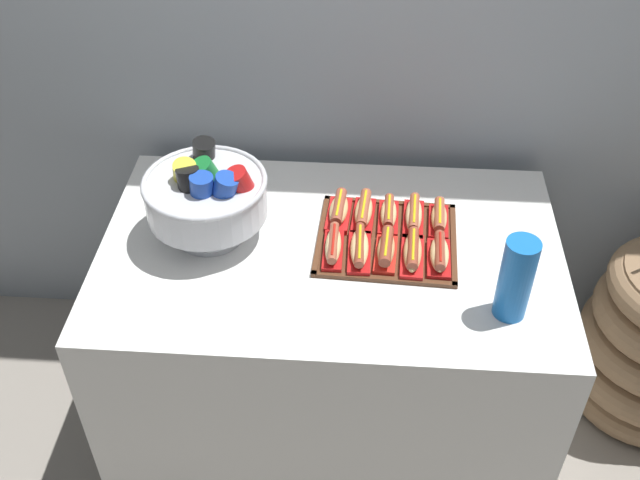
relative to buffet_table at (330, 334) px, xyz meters
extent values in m
plane|color=gray|center=(0.00, 0.00, -0.41)|extent=(10.00, 10.00, 0.00)
cube|color=#9EA8B2|center=(0.00, 0.54, 0.89)|extent=(6.00, 0.10, 2.60)
cube|color=white|center=(0.00, 0.00, 0.00)|extent=(1.35, 0.85, 0.74)
cylinder|color=black|center=(-0.55, -0.30, -0.39)|extent=(0.05, 0.05, 0.04)
cylinder|color=black|center=(-0.55, 0.30, -0.39)|extent=(0.05, 0.05, 0.04)
cylinder|color=black|center=(0.55, 0.30, -0.39)|extent=(0.05, 0.05, 0.04)
cube|color=#56331E|center=(0.16, 0.04, 0.38)|extent=(0.42, 0.38, 0.01)
cube|color=#56331E|center=(0.15, -0.13, 0.38)|extent=(0.41, 0.03, 0.01)
cube|color=#56331E|center=(0.17, 0.21, 0.38)|extent=(0.41, 0.03, 0.01)
cube|color=#56331E|center=(-0.03, 0.05, 0.38)|extent=(0.03, 0.36, 0.01)
cube|color=#56331E|center=(0.36, 0.03, 0.38)|extent=(0.03, 0.36, 0.01)
cube|color=#B21414|center=(0.01, -0.03, 0.39)|extent=(0.06, 0.17, 0.02)
ellipsoid|color=#E0BC7F|center=(0.01, -0.03, 0.41)|extent=(0.05, 0.16, 0.04)
cylinder|color=#A8563D|center=(0.01, -0.03, 0.42)|extent=(0.03, 0.16, 0.03)
cylinder|color=red|center=(0.01, -0.03, 0.43)|extent=(0.01, 0.13, 0.01)
cube|color=#B21414|center=(0.08, -0.04, 0.39)|extent=(0.07, 0.18, 0.02)
ellipsoid|color=#E0BC7F|center=(0.08, -0.04, 0.41)|extent=(0.05, 0.17, 0.04)
cylinder|color=brown|center=(0.08, -0.04, 0.42)|extent=(0.03, 0.17, 0.03)
cylinder|color=yellow|center=(0.08, -0.04, 0.43)|extent=(0.01, 0.14, 0.01)
cube|color=red|center=(0.16, -0.04, 0.39)|extent=(0.07, 0.16, 0.02)
ellipsoid|color=tan|center=(0.16, -0.04, 0.41)|extent=(0.06, 0.15, 0.04)
cylinder|color=brown|center=(0.16, -0.04, 0.43)|extent=(0.04, 0.15, 0.03)
cylinder|color=yellow|center=(0.16, -0.04, 0.44)|extent=(0.02, 0.12, 0.01)
cube|color=red|center=(0.23, -0.04, 0.39)|extent=(0.07, 0.18, 0.02)
ellipsoid|color=tan|center=(0.23, -0.04, 0.41)|extent=(0.06, 0.17, 0.04)
cylinder|color=brown|center=(0.23, -0.04, 0.42)|extent=(0.04, 0.16, 0.03)
cylinder|color=yellow|center=(0.23, -0.04, 0.44)|extent=(0.02, 0.13, 0.01)
cube|color=#B21414|center=(0.31, -0.05, 0.39)|extent=(0.07, 0.16, 0.02)
ellipsoid|color=#E0BC7F|center=(0.31, -0.05, 0.41)|extent=(0.06, 0.15, 0.04)
cylinder|color=brown|center=(0.31, -0.05, 0.42)|extent=(0.04, 0.15, 0.03)
cylinder|color=red|center=(0.31, -0.05, 0.44)|extent=(0.01, 0.12, 0.01)
cube|color=red|center=(0.02, 0.13, 0.39)|extent=(0.08, 0.16, 0.02)
ellipsoid|color=tan|center=(0.02, 0.13, 0.41)|extent=(0.06, 0.15, 0.04)
cylinder|color=#9E4C38|center=(0.02, 0.13, 0.42)|extent=(0.04, 0.15, 0.03)
cylinder|color=yellow|center=(0.02, 0.13, 0.44)|extent=(0.02, 0.13, 0.01)
cube|color=#B21414|center=(0.09, 0.13, 0.39)|extent=(0.08, 0.17, 0.02)
ellipsoid|color=#E0BC7F|center=(0.09, 0.13, 0.41)|extent=(0.06, 0.16, 0.04)
cylinder|color=#A8563D|center=(0.09, 0.13, 0.42)|extent=(0.04, 0.16, 0.03)
cylinder|color=yellow|center=(0.09, 0.13, 0.44)|extent=(0.02, 0.14, 0.01)
cube|color=#B21414|center=(0.17, 0.12, 0.39)|extent=(0.06, 0.16, 0.02)
ellipsoid|color=#E0BC7F|center=(0.17, 0.12, 0.41)|extent=(0.05, 0.15, 0.04)
cylinder|color=#9E4C38|center=(0.17, 0.12, 0.42)|extent=(0.03, 0.14, 0.03)
cylinder|color=yellow|center=(0.17, 0.12, 0.43)|extent=(0.01, 0.12, 0.01)
cube|color=#B21414|center=(0.24, 0.12, 0.39)|extent=(0.07, 0.18, 0.02)
ellipsoid|color=beige|center=(0.24, 0.12, 0.41)|extent=(0.06, 0.17, 0.04)
cylinder|color=#A8563D|center=(0.24, 0.12, 0.42)|extent=(0.04, 0.16, 0.03)
cylinder|color=yellow|center=(0.24, 0.12, 0.44)|extent=(0.02, 0.13, 0.01)
cube|color=#B21414|center=(0.32, 0.12, 0.39)|extent=(0.07, 0.16, 0.02)
ellipsoid|color=tan|center=(0.32, 0.12, 0.41)|extent=(0.05, 0.15, 0.04)
cylinder|color=#A8563D|center=(0.32, 0.12, 0.42)|extent=(0.04, 0.14, 0.03)
cylinder|color=yellow|center=(0.32, 0.12, 0.43)|extent=(0.01, 0.12, 0.01)
cylinder|color=silver|center=(-0.36, 0.04, 0.38)|extent=(0.21, 0.21, 0.02)
cone|color=silver|center=(-0.36, 0.04, 0.42)|extent=(0.07, 0.07, 0.06)
cylinder|color=silver|center=(-0.36, 0.04, 0.51)|extent=(0.35, 0.35, 0.11)
torus|color=silver|center=(-0.36, 0.04, 0.57)|extent=(0.36, 0.36, 0.02)
cylinder|color=red|center=(-0.25, 0.02, 0.56)|extent=(0.11, 0.09, 0.14)
cylinder|color=#197A33|center=(-0.35, 0.06, 0.56)|extent=(0.12, 0.11, 0.15)
cylinder|color=black|center=(-0.38, 0.16, 0.56)|extent=(0.11, 0.11, 0.13)
cylinder|color=yellow|center=(-0.42, 0.06, 0.56)|extent=(0.09, 0.10, 0.14)
cylinder|color=black|center=(-0.39, 0.01, 0.56)|extent=(0.10, 0.11, 0.14)
cylinder|color=#1E47B2|center=(-0.36, -0.01, 0.56)|extent=(0.10, 0.09, 0.13)
cylinder|color=#1E47B2|center=(-0.30, -0.01, 0.56)|extent=(0.10, 0.08, 0.14)
cylinder|color=blue|center=(0.48, -0.23, 0.44)|extent=(0.09, 0.09, 0.13)
cylinder|color=blue|center=(0.48, -0.23, 0.46)|extent=(0.09, 0.09, 0.13)
cylinder|color=blue|center=(0.48, -0.23, 0.48)|extent=(0.09, 0.09, 0.13)
cylinder|color=blue|center=(0.48, -0.23, 0.51)|extent=(0.09, 0.09, 0.13)
cylinder|color=blue|center=(0.48, -0.23, 0.53)|extent=(0.09, 0.09, 0.13)
cylinder|color=blue|center=(0.48, -0.23, 0.55)|extent=(0.09, 0.09, 0.13)
camera|label=1|loc=(0.08, -1.63, 1.82)|focal=42.07mm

